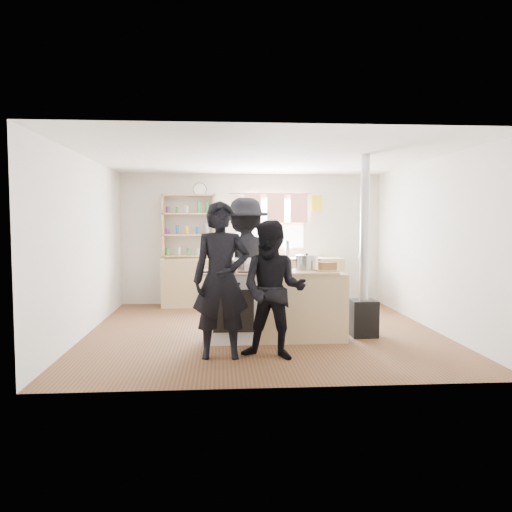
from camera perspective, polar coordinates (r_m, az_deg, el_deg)
name	(u,v)px	position (r m, az deg, el deg)	size (l,w,h in m)	color
ground	(263,331)	(7.35, 0.79, -8.57)	(5.00, 5.00, 0.01)	brown
back_counter	(253,282)	(9.46, -0.36, -2.95)	(3.40, 0.55, 0.90)	tan
shelving_unit	(189,226)	(9.51, -7.66, 3.47)	(1.00, 0.28, 1.20)	tan
thermos	(287,250)	(9.47, 3.62, 0.74)	(0.10, 0.10, 0.31)	silver
cooking_island	(277,305)	(6.74, 2.43, -5.64)	(1.97, 0.64, 0.93)	white
skillet_greens	(223,271)	(6.42, -3.81, -1.69)	(0.46, 0.46, 0.05)	black
roast_tray	(274,268)	(6.66, 2.07, -1.36)	(0.44, 0.39, 0.08)	silver
stockpot_stove	(242,264)	(6.77, -1.57, -0.90)	(0.24, 0.24, 0.19)	#B0B0B2
stockpot_counter	(307,262)	(6.85, 5.83, -0.72)	(0.31, 0.31, 0.23)	#B6B6B9
bread_board	(328,268)	(6.67, 8.18, -1.31)	(0.33, 0.28, 0.12)	tan
flue_heater	(364,290)	(7.06, 12.21, -3.78)	(0.35, 0.35, 2.50)	black
person_near_left	(221,280)	(5.80, -3.99, -2.76)	(0.67, 0.44, 1.82)	black
person_near_right	(273,290)	(5.76, 1.99, -3.90)	(0.78, 0.61, 1.61)	black
person_far	(245,262)	(7.58, -1.22, -0.70)	(1.26, 0.72, 1.95)	black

